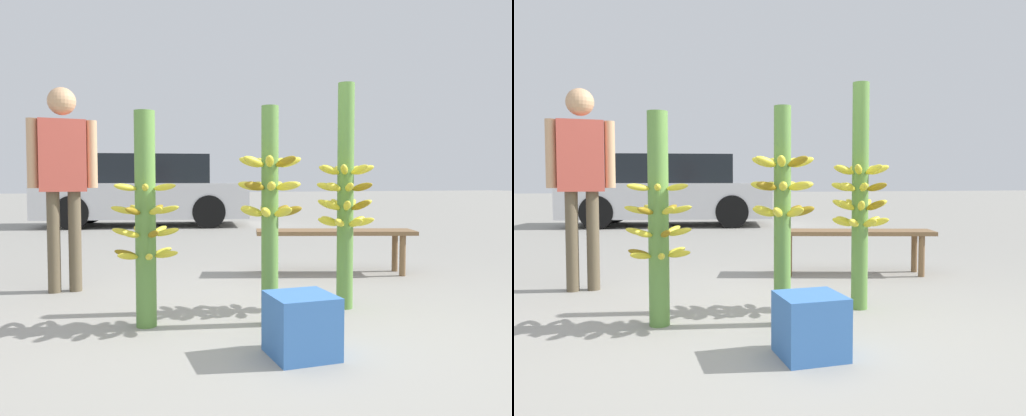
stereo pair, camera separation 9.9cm
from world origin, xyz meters
The scene contains 8 objects.
ground_plane centered at (0.00, 0.00, 0.00)m, with size 80.00×80.00×0.00m, color gray.
banana_stalk_left centered at (-0.70, 0.47, 0.68)m, with size 0.43×0.43×1.37m.
banana_stalk_center centered at (0.06, 0.25, 0.77)m, with size 0.43×0.42×1.40m.
banana_stalk_right centered at (0.72, 0.48, 0.82)m, with size 0.43×0.43×1.63m.
vendor_person centered at (-1.23, 1.70, 1.04)m, with size 0.55×0.23×1.70m.
market_bench centered at (1.29, 1.72, 0.37)m, with size 1.60×0.82×0.44m.
parked_car centered at (0.15, 7.93, 0.71)m, with size 4.48×2.55×1.47m.
produce_crate centered at (0.02, -0.35, 0.17)m, with size 0.33×0.33×0.33m.
Camera 2 is at (-0.94, -2.76, 0.92)m, focal length 35.00 mm.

